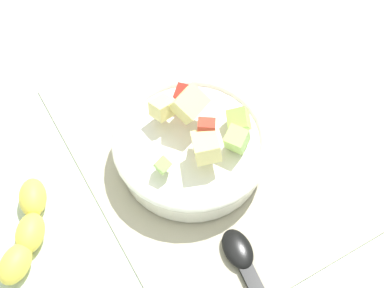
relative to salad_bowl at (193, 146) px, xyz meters
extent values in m
plane|color=silver|center=(0.00, 0.01, -0.04)|extent=(2.40, 2.40, 0.00)
cube|color=#BCB299|center=(0.00, 0.01, -0.04)|extent=(0.44, 0.31, 0.01)
cylinder|color=white|center=(0.00, 0.00, -0.01)|extent=(0.20, 0.20, 0.05)
torus|color=white|center=(0.00, 0.00, 0.01)|extent=(0.21, 0.21, 0.02)
cube|color=#BC3828|center=(0.02, 0.01, 0.06)|extent=(0.04, 0.03, 0.02)
cube|color=#E5D684|center=(0.04, 0.00, 0.05)|extent=(0.05, 0.04, 0.04)
cube|color=red|center=(-0.06, 0.02, 0.04)|extent=(0.03, 0.04, 0.03)
cube|color=#E5D684|center=(-0.05, -0.02, 0.04)|extent=(0.04, 0.04, 0.03)
cube|color=#9EC656|center=(0.01, 0.06, 0.03)|extent=(0.04, 0.04, 0.04)
cube|color=#E5D684|center=(-0.03, 0.01, 0.06)|extent=(0.06, 0.05, 0.05)
cube|color=#93C160|center=(0.03, -0.06, 0.03)|extent=(0.03, 0.02, 0.03)
cube|color=#A3CC6B|center=(0.04, 0.04, 0.04)|extent=(0.04, 0.04, 0.04)
ellipsoid|color=black|center=(0.15, -0.02, -0.03)|extent=(0.06, 0.04, 0.01)
ellipsoid|color=yellow|center=(0.03, -0.27, -0.02)|extent=(0.06, 0.07, 0.04)
ellipsoid|color=yellow|center=(-0.01, -0.24, -0.02)|extent=(0.07, 0.06, 0.04)
ellipsoid|color=yellow|center=(-0.05, -0.22, -0.02)|extent=(0.06, 0.05, 0.04)
camera|label=1|loc=(0.35, -0.20, 0.65)|focal=53.12mm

